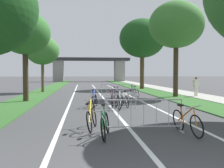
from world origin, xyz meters
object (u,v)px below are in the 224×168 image
bicycle_silver_0 (119,102)px  bicycle_purple_5 (116,93)px  crowd_barrier_second (114,98)px  bicycle_green_7 (105,125)px  bicycle_yellow_6 (92,118)px  bicycle_black_8 (135,92)px  tree_left_oak_near (42,51)px  crowd_barrier_third (117,91)px  pedestrian_with_backpack (196,85)px  bicycle_red_3 (112,100)px  tree_right_oak_mid (176,25)px  bicycle_blue_2 (95,100)px  bicycle_white_1 (124,100)px  tree_left_pine_far (25,34)px  bicycle_orange_4 (187,122)px  crowd_barrier_nearest (144,116)px

bicycle_silver_0 → bicycle_purple_5: size_ratio=1.10×
crowd_barrier_second → bicycle_green_7: (-1.03, -6.51, -0.15)m
bicycle_yellow_6 → bicycle_black_8: size_ratio=1.06×
tree_left_oak_near → bicycle_silver_0: bearing=-65.7°
crowd_barrier_third → bicycle_purple_5: (-0.17, -0.54, -0.17)m
tree_left_oak_near → bicycle_green_7: 19.57m
tree_left_oak_near → crowd_barrier_third: 9.65m
pedestrian_with_backpack → bicycle_red_3: bearing=19.9°
tree_left_oak_near → bicycle_red_3: tree_left_oak_near is taller
tree_right_oak_mid → pedestrian_with_backpack: size_ratio=4.67×
crowd_barrier_second → bicycle_blue_2: size_ratio=1.51×
crowd_barrier_third → bicycle_white_1: size_ratio=1.48×
tree_left_pine_far → bicycle_green_7: (4.34, -10.12, -4.07)m
bicycle_orange_4 → pedestrian_with_backpack: 13.49m
bicycle_green_7 → bicycle_silver_0: bearing=-90.7°
crowd_barrier_third → bicycle_white_1: crowd_barrier_third is taller
crowd_barrier_nearest → bicycle_green_7: size_ratio=1.46×
bicycle_silver_0 → bicycle_blue_2: bearing=138.5°
bicycle_white_1 → bicycle_green_7: bicycle_green_7 is taller
tree_left_pine_far → bicycle_orange_4: bearing=-55.8°
tree_right_oak_mid → crowd_barrier_second: tree_right_oak_mid is taller
tree_left_oak_near → pedestrian_with_backpack: 14.61m
bicycle_white_1 → bicycle_black_8: bearing=67.2°
bicycle_red_3 → bicycle_purple_5: size_ratio=0.99×
bicycle_purple_5 → bicycle_black_8: bicycle_black_8 is taller
crowd_barrier_second → bicycle_blue_2: 1.13m
bicycle_silver_0 → bicycle_orange_4: (1.26, -5.93, 0.01)m
tree_right_oak_mid → bicycle_orange_4: 13.93m
bicycle_white_1 → bicycle_black_8: bicycle_black_8 is taller
bicycle_purple_5 → crowd_barrier_nearest: bearing=73.1°
tree_left_pine_far → bicycle_green_7: bearing=-66.8°
crowd_barrier_nearest → crowd_barrier_second: size_ratio=1.01×
bicycle_black_8 → bicycle_blue_2: bearing=-132.2°
tree_left_pine_far → crowd_barrier_third: 7.83m
tree_left_oak_near → bicycle_green_7: bearing=-76.5°
tree_right_oak_mid → bicycle_black_8: (-3.15, 0.56, -5.22)m
tree_left_pine_far → crowd_barrier_nearest: tree_left_pine_far is taller
bicycle_orange_4 → bicycle_green_7: 2.50m
bicycle_orange_4 → pedestrian_with_backpack: pedestrian_with_backpack is taller
bicycle_orange_4 → bicycle_green_7: bearing=-6.3°
crowd_barrier_second → bicycle_blue_2: crowd_barrier_second is taller
tree_right_oak_mid → bicycle_white_1: (-4.93, -5.39, -5.23)m
bicycle_white_1 → bicycle_red_3: 0.68m
crowd_barrier_third → bicycle_black_8: bearing=14.0°
bicycle_yellow_6 → bicycle_orange_4: bearing=-9.3°
tree_left_pine_far → pedestrian_with_backpack: size_ratio=3.68×
crowd_barrier_nearest → pedestrian_with_backpack: size_ratio=1.57×
crowd_barrier_second → bicycle_black_8: crowd_barrier_second is taller
bicycle_white_1 → pedestrian_with_backpack: bearing=32.9°
bicycle_red_3 → tree_left_pine_far: bearing=157.6°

